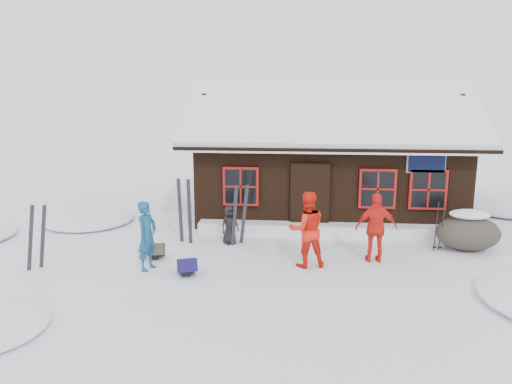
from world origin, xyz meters
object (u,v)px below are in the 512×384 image
skier_crouched (230,225)px  boulder (468,232)px  ski_pair_left (37,238)px  skier_orange_right (376,228)px  ski_poles (439,227)px  backpack_blue (187,268)px  skier_teal (147,236)px  skier_orange_left (307,229)px  backpack_olive (156,252)px

skier_crouched → boulder: skier_crouched is taller
skier_crouched → ski_pair_left: bearing=169.9°
skier_orange_right → ski_pair_left: bearing=5.2°
skier_orange_right → ski_poles: size_ratio=1.28×
ski_pair_left → backpack_blue: size_ratio=2.91×
skier_teal → skier_crouched: 2.66m
skier_orange_left → boulder: (4.22, 1.57, -0.42)m
backpack_blue → backpack_olive: 1.46m
boulder → backpack_blue: size_ratio=3.00×
ski_pair_left → ski_poles: 9.95m
skier_teal → backpack_blue: (0.98, -0.24, -0.67)m
skier_orange_right → ski_poles: bearing=-153.7°
skier_teal → skier_orange_left: skier_orange_left is taller
skier_crouched → backpack_olive: size_ratio=1.92×
backpack_blue → backpack_olive: (-1.03, 1.03, 0.00)m
skier_orange_right → boulder: 2.80m
ski_poles → backpack_olive: (-7.17, -1.20, -0.48)m
skier_orange_right → ski_poles: (1.76, 0.99, -0.23)m
skier_teal → skier_orange_right: bearing=-61.6°
skier_orange_left → backpack_blue: (-2.71, -0.79, -0.76)m
ski_poles → backpack_blue: bearing=-160.1°
skier_orange_left → skier_orange_right: skier_orange_left is taller
ski_pair_left → skier_orange_right: bearing=-18.6°
ski_poles → skier_teal: bearing=-164.5°
skier_crouched → backpack_blue: skier_crouched is taller
skier_crouched → ski_pair_left: (-4.23, -2.23, 0.22)m
ski_poles → backpack_olive: ski_poles is taller
skier_orange_left → backpack_olive: 3.83m
skier_orange_right → backpack_olive: bearing=-0.8°
skier_orange_right → backpack_blue: (-4.39, -1.24, -0.71)m
skier_crouched → skier_teal: bearing=-166.2°
skier_orange_left → boulder: size_ratio=1.11×
skier_orange_right → ski_pair_left: skier_orange_right is taller
skier_orange_left → ski_pair_left: (-6.29, -0.70, -0.16)m
skier_crouched → skier_orange_left: bearing=-74.5°
boulder → ski_poles: ski_poles is taller
skier_teal → skier_crouched: (1.64, 2.07, -0.29)m
skier_teal → skier_orange_right: (5.37, 1.00, 0.04)m
boulder → backpack_olive: (-7.96, -1.33, -0.33)m
skier_crouched → boulder: size_ratio=0.64×
skier_teal → skier_crouched: bearing=-20.5°
skier_teal → ski_poles: bearing=-56.5°
skier_orange_left → ski_pair_left: bearing=-7.8°
skier_teal → skier_crouched: skier_teal is taller
ski_poles → backpack_blue: size_ratio=2.46×
backpack_blue → ski_poles: bearing=0.0°
skier_orange_left → skier_crouched: 2.59m
skier_orange_right → ski_poles: skier_orange_right is taller
skier_teal → boulder: bearing=-57.1°
skier_crouched → ski_poles: size_ratio=0.79×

